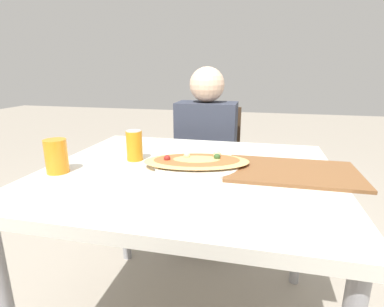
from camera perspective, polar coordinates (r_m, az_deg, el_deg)
name	(u,v)px	position (r m, az deg, el deg)	size (l,w,h in m)	color
dining_table	(188,187)	(1.16, -0.76, -6.49)	(1.09, 0.96, 0.75)	silver
chair_far_seated	(209,168)	(1.98, 3.19, -2.68)	(0.40, 0.40, 0.88)	#3F2D1E
person_seated	(206,146)	(1.83, 2.66, 1.37)	(0.36, 0.24, 1.13)	#2D2D38
pizza_main	(197,163)	(1.15, 0.91, -1.75)	(0.44, 0.33, 0.05)	white
soda_can	(134,145)	(1.26, -10.92, 1.52)	(0.07, 0.07, 0.12)	orange
drink_glass	(56,156)	(1.19, -24.43, -0.46)	(0.08, 0.08, 0.12)	orange
serving_tray	(292,171)	(1.15, 18.43, -3.24)	(0.47, 0.30, 0.01)	brown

